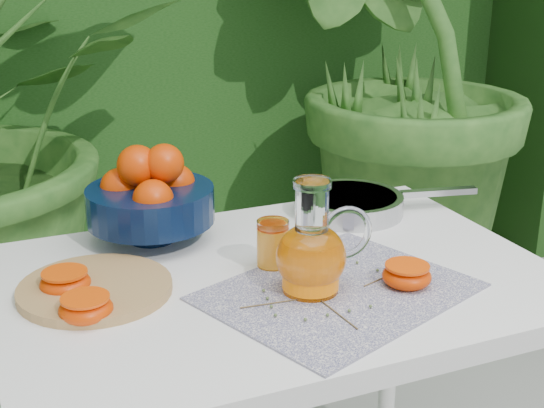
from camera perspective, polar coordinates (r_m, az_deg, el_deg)
name	(u,v)px	position (r m, az deg, el deg)	size (l,w,h in m)	color
potted_plant_right	(389,62)	(2.77, 8.81, 10.55)	(1.82, 1.82, 1.82)	#28591E
white_table	(276,313)	(1.43, 0.32, -8.24)	(1.00, 0.70, 0.75)	white
placemat	(338,291)	(1.33, 5.02, -6.58)	(0.43, 0.34, 0.00)	#0C0F45
cutting_board	(95,289)	(1.36, -13.17, -6.22)	(0.27, 0.27, 0.02)	#A47E4A
fruit_bowl	(150,196)	(1.54, -9.17, 0.57)	(0.29, 0.29, 0.20)	black
juice_pitcher	(312,253)	(1.30, 3.06, -3.73)	(0.18, 0.13, 0.20)	white
juice_tumbler	(273,244)	(1.41, 0.06, -3.05)	(0.07, 0.07, 0.09)	white
saute_pan	(351,203)	(1.69, 5.98, 0.07)	(0.44, 0.28, 0.04)	#A9AAAD
orange_halves	(190,288)	(1.30, -6.21, -6.31)	(0.65, 0.30, 0.04)	red
thyme_sprigs	(336,296)	(1.31, 4.84, -6.88)	(0.35, 0.22, 0.01)	brown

